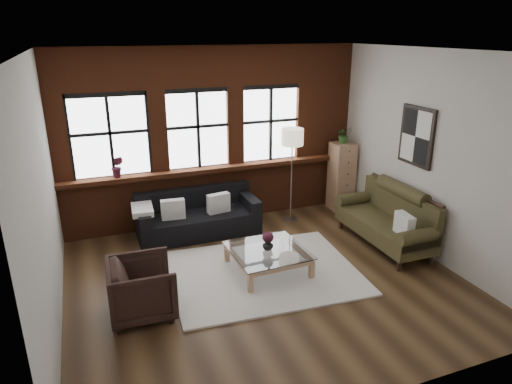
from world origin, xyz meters
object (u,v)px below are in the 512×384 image
object	(u,v)px
dark_sofa	(198,214)
vintage_settee	(384,216)
drawer_chest	(341,176)
coffee_table	(268,260)
armchair	(142,288)
vase	(268,245)
floor_lamp	(292,172)

from	to	relation	value
dark_sofa	vintage_settee	bearing A→B (deg)	-28.92
drawer_chest	coffee_table	bearing A→B (deg)	-141.97
armchair	coffee_table	size ratio (longest dim) A/B	0.76
vase	drawer_chest	bearing A→B (deg)	38.03
coffee_table	floor_lamp	distance (m)	2.17
drawer_chest	dark_sofa	bearing A→B (deg)	-176.81
vase	drawer_chest	xyz separation A→B (m)	(2.35, 1.84, 0.24)
vintage_settee	vase	size ratio (longest dim) A/B	11.51
dark_sofa	coffee_table	distance (m)	1.80
dark_sofa	vase	size ratio (longest dim) A/B	12.51
vintage_settee	drawer_chest	world-z (taller)	drawer_chest
armchair	drawer_chest	distance (m)	4.84
vintage_settee	drawer_chest	distance (m)	1.73
coffee_table	floor_lamp	size ratio (longest dim) A/B	0.56
vintage_settee	floor_lamp	size ratio (longest dim) A/B	1.01
vintage_settee	coffee_table	world-z (taller)	vintage_settee
vase	floor_lamp	xyz separation A→B (m)	(1.16, 1.66, 0.52)
coffee_table	drawer_chest	distance (m)	3.02
armchair	drawer_chest	xyz separation A→B (m)	(4.25, 2.29, 0.31)
vase	vintage_settee	bearing A→B (deg)	3.33
vase	floor_lamp	size ratio (longest dim) A/B	0.09
floor_lamp	drawer_chest	bearing A→B (deg)	8.64
armchair	coffee_table	bearing A→B (deg)	-74.62
armchair	vintage_settee	bearing A→B (deg)	-79.87
dark_sofa	armchair	bearing A→B (deg)	-120.79
dark_sofa	floor_lamp	xyz separation A→B (m)	(1.80, -0.01, 0.58)
coffee_table	floor_lamp	xyz separation A→B (m)	(1.16, 1.66, 0.79)
dark_sofa	drawer_chest	size ratio (longest dim) A/B	1.55
vintage_settee	drawer_chest	size ratio (longest dim) A/B	1.43
vase	drawer_chest	world-z (taller)	drawer_chest
vintage_settee	armchair	bearing A→B (deg)	-171.92
dark_sofa	coffee_table	xyz separation A→B (m)	(0.64, -1.67, -0.21)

